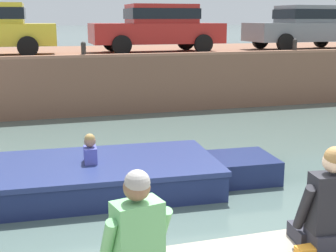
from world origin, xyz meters
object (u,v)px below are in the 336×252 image
Objects in this scene: mooring_bollard_mid at (83,49)px; person_seated_left at (135,243)px; mooring_bollard_east at (295,45)px; motorboat_passing at (54,180)px; car_centre_red at (158,26)px; person_seated_right at (328,210)px; car_right_inner_grey at (307,25)px.

person_seated_left is (-0.87, -10.57, -0.80)m from mooring_bollard_mid.
mooring_bollard_mid and mooring_bollard_east have the same top height.
motorboat_passing is 8.89m from car_centre_red.
car_centre_red is 4.42× the size of person_seated_right.
car_centre_red is at bearing 81.76° from person_seated_right.
person_seated_right is (-6.00, -10.45, -0.80)m from mooring_bollard_east.
motorboat_passing is 10.47m from mooring_bollard_east.
car_right_inner_grey reaches higher than mooring_bollard_east.
car_right_inner_grey is 15.02m from person_seated_left.
person_seated_left is (-3.47, -11.91, -1.41)m from car_centre_red.
car_centre_red is at bearing 63.19° from motorboat_passing.
person_seated_right is at bearing -62.26° from motorboat_passing.
mooring_bollard_east reaches higher than person_seated_left.
motorboat_passing is 12.38m from car_right_inner_grey.
motorboat_passing is at bearing -116.81° from car_centre_red.
motorboat_passing is 1.66× the size of car_right_inner_grey.
mooring_bollard_mid is (-2.60, -1.33, -0.61)m from car_centre_red.
motorboat_passing is at bearing -140.94° from car_right_inner_grey.
car_right_inner_grey is at bearing 39.06° from motorboat_passing.
car_centre_red reaches higher than motorboat_passing.
car_right_inner_grey is 9.76× the size of mooring_bollard_east.
car_centre_red is 0.98× the size of car_right_inner_grey.
car_centre_red reaches higher than person_seated_right.
person_seated_right is at bearing -121.70° from car_right_inner_grey.
mooring_bollard_mid is 6.89m from mooring_bollard_east.
person_seated_right is (1.76, 0.13, 0.00)m from person_seated_left.
car_right_inner_grey reaches higher than person_seated_right.
car_right_inner_grey is (5.57, 0.00, -0.00)m from car_centre_red.
motorboat_passing is 4.74m from person_seated_right.
car_centre_red is 11.98m from person_seated_right.
mooring_bollard_mid reaches higher than person_seated_left.
person_seated_left is 1.00× the size of person_seated_right.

